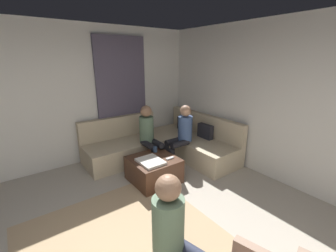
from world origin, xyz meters
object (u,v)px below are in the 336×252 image
Objects in this scene: coffee_mug at (155,149)px; game_remote at (170,158)px; person_on_couch_back at (181,133)px; sectional_couch at (165,144)px; person_on_couch_side at (149,134)px; ottoman at (154,169)px; person_on_armchair at (177,236)px.

coffee_mug reaches higher than game_remote.
sectional_couch is at bearing 6.58° from person_on_couch_back.
sectional_couch is 0.63m from person_on_couch_side.
ottoman is 0.76m from person_on_couch_side.
game_remote is 0.74m from person_on_couch_back.
sectional_couch is 17.00× the size of game_remote.
person_on_couch_back is 2.62m from person_on_armchair.
sectional_couch is at bearing 149.30° from game_remote.
person_on_couch_side is (0.15, -0.48, 0.38)m from sectional_couch.
person_on_armchair is (1.59, -1.12, 0.21)m from game_remote.
ottoman is at bearing -129.29° from game_remote.
person_on_armchair is at bearing 139.61° from person_on_couch_back.
ottoman is 0.64× the size of person_on_armchair.
person_on_couch_back reaches higher than game_remote.
sectional_couch is 2.16× the size of person_on_armchair.
coffee_mug is 0.08× the size of person_on_couch_back.
person_on_couch_back is at bearing 90.27° from coffee_mug.
person_on_armchair is (1.99, -1.08, 0.17)m from coffee_mug.
game_remote is 1.95m from person_on_armchair.
sectional_couch reaches higher than ottoman.
sectional_couch reaches higher than game_remote.
person_on_couch_back is 1.02× the size of person_on_armchair.
person_on_couch_back reaches higher than coffee_mug.
coffee_mug is at bearing -49.52° from sectional_couch.
person_on_couch_back reaches higher than sectional_couch.
person_on_couch_back reaches higher than ottoman.
ottoman is (0.70, -0.74, -0.07)m from sectional_couch.
ottoman is at bearing -39.29° from coffee_mug.
person_on_couch_side reaches higher than coffee_mug.
person_on_couch_side is (-0.33, -0.53, 0.00)m from person_on_couch_back.
ottoman is at bearing 105.61° from person_on_couch_back.
game_remote is 0.13× the size of person_on_armchair.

